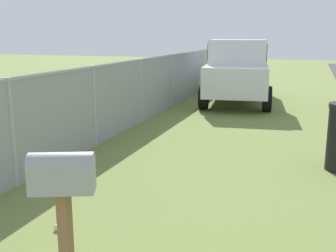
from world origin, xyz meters
name	(u,v)px	position (x,y,z in m)	size (l,w,h in m)	color
mailbox	(63,187)	(3.74, 0.70, 1.10)	(0.37, 0.54, 1.38)	brown
pickup_truck	(238,70)	(14.84, 1.20, 1.10)	(5.04, 2.62, 2.09)	silver
fence_section	(120,95)	(9.66, 3.03, 0.90)	(17.28, 0.07, 1.65)	#9EA3A8
litter_bottle_near_hydrant	(60,224)	(5.04, 1.65, 0.04)	(0.07, 0.07, 0.22)	#B2D8BF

